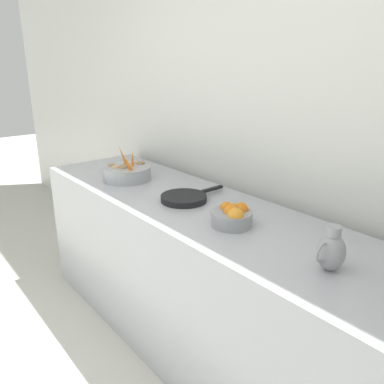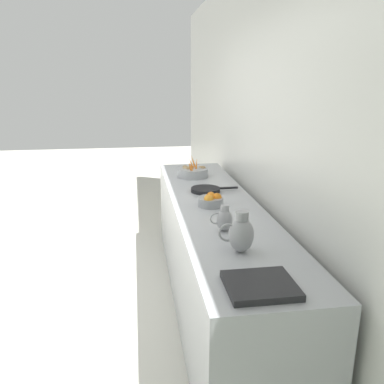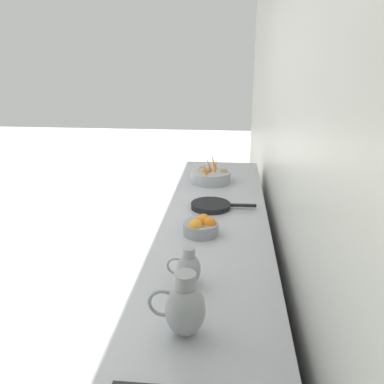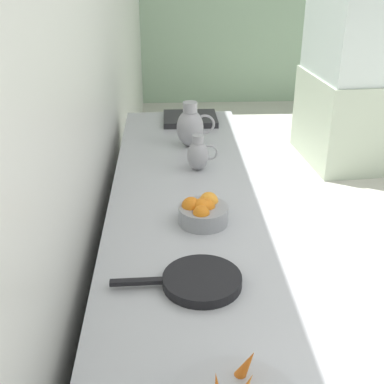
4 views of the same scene
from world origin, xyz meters
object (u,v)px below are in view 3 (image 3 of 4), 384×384
Objects in this scene: orange_bowl at (201,226)px; metal_pitcher_short at (188,268)px; metal_pitcher_tall at (184,307)px; skillet_on_counter at (211,205)px; vegetable_colander at (211,176)px.

orange_bowl is 0.54m from metal_pitcher_short.
skillet_on_counter is at bearing -91.33° from metal_pitcher_tall.
orange_bowl is 0.43m from skillet_on_counter.
vegetable_colander is at bearing -90.49° from metal_pitcher_short.
orange_bowl is at bearing -89.55° from metal_pitcher_tall.
metal_pitcher_tall is at bearing 90.45° from orange_bowl.
vegetable_colander reaches higher than skillet_on_counter.
skillet_on_counter is (-0.04, 0.58, -0.03)m from vegetable_colander.
vegetable_colander is at bearing -89.89° from orange_bowl.
skillet_on_counter is (-0.03, -1.31, -0.10)m from metal_pitcher_tall.
vegetable_colander is at bearing -89.73° from metal_pitcher_tall.
skillet_on_counter is at bearing -94.99° from orange_bowl.
skillet_on_counter is (-0.04, -0.43, -0.03)m from orange_bowl.
vegetable_colander is 0.59m from skillet_on_counter.
orange_bowl is 0.81× the size of metal_pitcher_tall.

